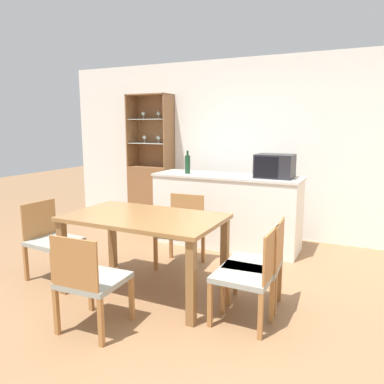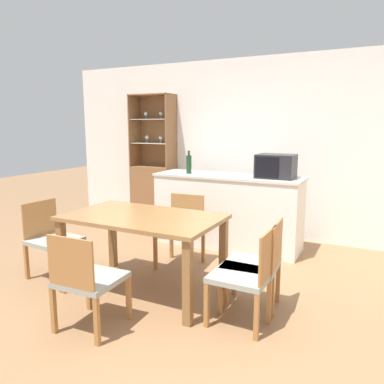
# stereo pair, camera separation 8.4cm
# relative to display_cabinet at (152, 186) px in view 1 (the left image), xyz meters

# --- Properties ---
(ground_plane) EXTENTS (18.00, 18.00, 0.00)m
(ground_plane) POSITION_rel_display_cabinet_xyz_m (1.85, -2.43, -0.63)
(ground_plane) COLOR #936B47
(wall_back) EXTENTS (6.80, 0.06, 2.55)m
(wall_back) POSITION_rel_display_cabinet_xyz_m (1.85, 0.20, 0.64)
(wall_back) COLOR white
(wall_back) RESTS_ON ground_plane
(kitchen_counter) EXTENTS (1.96, 0.60, 0.96)m
(kitchen_counter) POSITION_rel_display_cabinet_xyz_m (1.48, -0.52, -0.15)
(kitchen_counter) COLOR white
(kitchen_counter) RESTS_ON ground_plane
(display_cabinet) EXTENTS (0.70, 0.35, 2.08)m
(display_cabinet) POSITION_rel_display_cabinet_xyz_m (0.00, 0.00, 0.00)
(display_cabinet) COLOR brown
(display_cabinet) RESTS_ON ground_plane
(dining_table) EXTENTS (1.48, 0.88, 0.76)m
(dining_table) POSITION_rel_display_cabinet_xyz_m (1.28, -2.20, 0.03)
(dining_table) COLOR olive
(dining_table) RESTS_ON ground_plane
(dining_chair_side_right_far) EXTENTS (0.49, 0.49, 0.81)m
(dining_chair_side_right_far) POSITION_rel_display_cabinet_xyz_m (2.36, -2.06, -0.22)
(dining_chair_side_right_far) COLOR #999E93
(dining_chair_side_right_far) RESTS_ON ground_plane
(dining_chair_head_near) EXTENTS (0.48, 0.48, 0.81)m
(dining_chair_head_near) POSITION_rel_display_cabinet_xyz_m (1.28, -2.98, -0.22)
(dining_chair_head_near) COLOR #999E93
(dining_chair_head_near) RESTS_ON ground_plane
(dining_chair_side_left_near) EXTENTS (0.49, 0.49, 0.81)m
(dining_chair_side_left_near) POSITION_rel_display_cabinet_xyz_m (0.19, -2.33, -0.22)
(dining_chair_side_left_near) COLOR #999E93
(dining_chair_side_left_near) RESTS_ON ground_plane
(dining_chair_head_far) EXTENTS (0.49, 0.49, 0.81)m
(dining_chair_head_far) POSITION_rel_display_cabinet_xyz_m (1.27, -1.42, -0.22)
(dining_chair_head_far) COLOR #999E93
(dining_chair_head_far) RESTS_ON ground_plane
(dining_chair_side_right_near) EXTENTS (0.46, 0.46, 0.81)m
(dining_chair_side_right_near) POSITION_rel_display_cabinet_xyz_m (2.36, -2.33, -0.22)
(dining_chair_side_right_near) COLOR #999E93
(dining_chair_side_right_near) RESTS_ON ground_plane
(microwave) EXTENTS (0.46, 0.36, 0.29)m
(microwave) POSITION_rel_display_cabinet_xyz_m (2.11, -0.50, 0.48)
(microwave) COLOR #232328
(microwave) RESTS_ON kitchen_counter
(wine_bottle) EXTENTS (0.07, 0.07, 0.31)m
(wine_bottle) POSITION_rel_display_cabinet_xyz_m (0.95, -0.60, 0.46)
(wine_bottle) COLOR #193D23
(wine_bottle) RESTS_ON kitchen_counter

